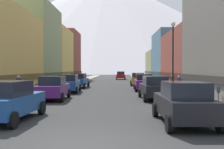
# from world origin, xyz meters

# --- Properties ---
(ground_plane) EXTENTS (400.00, 400.00, 0.00)m
(ground_plane) POSITION_xyz_m (0.00, 0.00, 0.00)
(ground_plane) COLOR #313131
(sidewalk_left) EXTENTS (2.50, 100.00, 0.15)m
(sidewalk_left) POSITION_xyz_m (-6.25, 35.00, 0.07)
(sidewalk_left) COLOR gray
(sidewalk_left) RESTS_ON ground
(sidewalk_right) EXTENTS (2.50, 100.00, 0.15)m
(sidewalk_right) POSITION_xyz_m (6.25, 35.00, 0.07)
(sidewalk_right) COLOR gray
(sidewalk_right) RESTS_ON ground
(storefront_left_2) EXTENTS (6.80, 9.73, 10.74)m
(storefront_left_2) POSITION_xyz_m (-10.75, 27.61, 5.19)
(storefront_left_2) COLOR #8C9966
(storefront_left_2) RESTS_ON ground
(storefront_left_3) EXTENTS (7.82, 10.62, 9.19)m
(storefront_left_3) POSITION_xyz_m (-11.26, 38.00, 4.43)
(storefront_left_3) COLOR #D8B259
(storefront_left_3) RESTS_ON ground
(storefront_left_4) EXTENTS (10.27, 9.70, 10.26)m
(storefront_left_4) POSITION_xyz_m (-12.48, 48.59, 4.96)
(storefront_left_4) COLOR brown
(storefront_left_4) RESTS_ON ground
(storefront_right_2) EXTENTS (9.04, 13.68, 7.11)m
(storefront_right_2) POSITION_xyz_m (11.87, 26.09, 3.42)
(storefront_right_2) COLOR brown
(storefront_right_2) RESTS_ON ground
(storefront_right_3) EXTENTS (6.59, 11.21, 8.68)m
(storefront_right_3) POSITION_xyz_m (10.65, 38.55, 4.18)
(storefront_right_3) COLOR slate
(storefront_right_3) RESTS_ON ground
(storefront_right_4) EXTENTS (8.73, 11.21, 6.20)m
(storefront_right_4) POSITION_xyz_m (11.72, 50.16, 2.99)
(storefront_right_4) COLOR #8C9966
(storefront_right_4) RESTS_ON ground
(car_left_0) EXTENTS (2.25, 4.49, 1.78)m
(car_left_0) POSITION_xyz_m (-3.80, 3.68, 0.90)
(car_left_0) COLOR #19478C
(car_left_0) RESTS_ON ground
(car_left_1) EXTENTS (2.20, 4.46, 1.78)m
(car_left_1) POSITION_xyz_m (-3.80, 11.80, 0.90)
(car_left_1) COLOR #591E72
(car_left_1) RESTS_ON ground
(car_left_2) EXTENTS (2.22, 4.47, 1.78)m
(car_left_2) POSITION_xyz_m (-3.80, 18.11, 0.90)
(car_left_2) COLOR #19478C
(car_left_2) RESTS_ON ground
(car_left_3) EXTENTS (2.21, 4.47, 1.78)m
(car_left_3) POSITION_xyz_m (-3.80, 24.95, 0.90)
(car_left_3) COLOR #19478C
(car_left_3) RESTS_ON ground
(car_right_0) EXTENTS (2.12, 4.43, 1.78)m
(car_right_0) POSITION_xyz_m (3.80, 3.15, 0.90)
(car_right_0) COLOR black
(car_right_0) RESTS_ON ground
(car_right_1) EXTENTS (2.18, 4.45, 1.78)m
(car_right_1) POSITION_xyz_m (3.80, 12.14, 0.90)
(car_right_1) COLOR black
(car_right_1) RESTS_ON ground
(car_right_2) EXTENTS (2.13, 4.43, 1.78)m
(car_right_2) POSITION_xyz_m (3.80, 20.67, 0.90)
(car_right_2) COLOR #591E72
(car_right_2) RESTS_ON ground
(car_right_3) EXTENTS (2.16, 4.45, 1.78)m
(car_right_3) POSITION_xyz_m (3.80, 29.53, 0.90)
(car_right_3) COLOR #B28419
(car_right_3) RESTS_ON ground
(car_driving_0) EXTENTS (2.06, 4.40, 1.78)m
(car_driving_0) POSITION_xyz_m (1.60, 51.22, 0.90)
(car_driving_0) COLOR #9E1111
(car_driving_0) RESTS_ON ground
(parking_meter_near) EXTENTS (0.14, 0.10, 1.33)m
(parking_meter_near) POSITION_xyz_m (5.75, 4.53, 1.01)
(parking_meter_near) COLOR #595960
(parking_meter_near) RESTS_ON sidewalk_right
(trash_bin_right) EXTENTS (0.59, 0.59, 0.98)m
(trash_bin_right) POSITION_xyz_m (6.35, 7.57, 0.64)
(trash_bin_right) COLOR #4C5156
(trash_bin_right) RESTS_ON sidewalk_right
(potted_plant_0) EXTENTS (0.53, 0.53, 0.78)m
(potted_plant_0) POSITION_xyz_m (-7.00, 18.41, 0.51)
(potted_plant_0) COLOR gray
(potted_plant_0) RESTS_ON sidewalk_left
(pedestrian_0) EXTENTS (0.36, 0.36, 1.66)m
(pedestrian_0) POSITION_xyz_m (6.25, 17.76, 0.92)
(pedestrian_0) COLOR #333338
(pedestrian_0) RESTS_ON sidewalk_right
(pedestrian_1) EXTENTS (0.36, 0.36, 1.60)m
(pedestrian_1) POSITION_xyz_m (6.25, 14.95, 0.89)
(pedestrian_1) COLOR navy
(pedestrian_1) RESTS_ON sidewalk_right
(pedestrian_2) EXTENTS (0.36, 0.36, 1.70)m
(pedestrian_2) POSITION_xyz_m (-6.25, 11.39, 0.94)
(pedestrian_2) COLOR navy
(pedestrian_2) RESTS_ON sidewalk_left
(streetlamp_right) EXTENTS (0.36, 0.36, 5.86)m
(streetlamp_right) POSITION_xyz_m (5.35, 13.04, 3.99)
(streetlamp_right) COLOR black
(streetlamp_right) RESTS_ON sidewalk_right
(mountain_backdrop) EXTENTS (319.29, 319.29, 94.84)m
(mountain_backdrop) POSITION_xyz_m (-10.97, 260.00, 47.42)
(mountain_backdrop) COLOR silver
(mountain_backdrop) RESTS_ON ground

